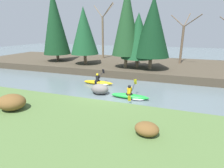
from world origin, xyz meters
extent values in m
plane|color=slate|center=(0.00, 0.00, 0.00)|extent=(90.00, 90.00, 0.00)
cube|color=#56753D|center=(0.00, -5.43, 0.28)|extent=(44.00, 7.14, 0.57)
cube|color=#4C4233|center=(0.00, 10.75, 0.38)|extent=(44.00, 11.12, 0.76)
cylinder|color=brown|center=(-10.47, 8.79, 1.21)|extent=(0.36, 0.36, 0.91)
cone|color=#143D1E|center=(-10.47, 8.79, 5.63)|extent=(3.45, 3.45, 7.92)
cylinder|color=brown|center=(-5.90, 7.86, 1.36)|extent=(0.36, 0.36, 1.19)
cone|color=#194C28|center=(-5.90, 7.86, 4.61)|extent=(3.26, 3.26, 5.32)
cylinder|color=#7A664C|center=(-0.73, 7.41, 1.43)|extent=(0.36, 0.36, 1.34)
cone|color=#1E4723|center=(-0.73, 7.41, 5.61)|extent=(3.01, 3.01, 7.02)
cylinder|color=#7A664C|center=(0.44, 7.78, 1.26)|extent=(0.36, 0.36, 1.00)
cone|color=#194C28|center=(0.44, 7.78, 4.09)|extent=(3.53, 3.53, 4.65)
cylinder|color=#7A664C|center=(1.90, 7.46, 1.40)|extent=(0.36, 0.36, 1.27)
cone|color=#0F3319|center=(1.90, 7.46, 4.97)|extent=(3.68, 3.68, 5.87)
cylinder|color=#7A664C|center=(-5.67, 13.10, 3.65)|extent=(0.28, 0.28, 5.78)
cylinder|color=#7A664C|center=(-6.67, 13.94, 7.30)|extent=(2.11, 1.80, 1.91)
cylinder|color=#7A664C|center=(-4.62, 12.22, 7.18)|extent=(2.22, 1.89, 1.68)
cylinder|color=#7A664C|center=(-5.26, 14.25, 7.41)|extent=(0.96, 2.39, 2.13)
cylinder|color=brown|center=(4.99, 12.05, 2.99)|extent=(0.28, 0.28, 4.46)
cylinder|color=brown|center=(4.22, 12.70, 5.77)|extent=(1.66, 1.42, 1.50)
cylinder|color=brown|center=(5.81, 11.37, 5.68)|extent=(1.74, 1.49, 1.32)
cylinder|color=brown|center=(5.31, 12.93, 5.86)|extent=(0.77, 1.87, 1.66)
ellipsoid|color=brown|center=(-3.82, -4.62, 0.98)|extent=(1.52, 1.27, 0.82)
ellipsoid|color=brown|center=(3.32, -4.71, 0.83)|extent=(0.98, 0.82, 0.53)
ellipsoid|color=green|center=(1.44, 0.34, 0.17)|extent=(2.71, 0.63, 0.34)
cone|color=green|center=(2.68, 0.35, 0.19)|extent=(0.35, 0.20, 0.20)
cylinder|color=black|center=(1.39, 0.34, 0.31)|extent=(0.48, 0.48, 0.08)
cylinder|color=yellow|center=(1.39, 0.34, 0.56)|extent=(0.30, 0.30, 0.42)
sphere|color=black|center=(1.39, 0.34, 0.89)|extent=(0.23, 0.23, 0.23)
cylinder|color=yellow|center=(1.49, 0.58, 0.65)|extent=(0.09, 0.23, 0.35)
cylinder|color=yellow|center=(1.49, 0.10, 0.65)|extent=(0.09, 0.23, 0.35)
cylinder|color=black|center=(1.62, 0.34, 0.69)|extent=(0.06, 1.91, 0.65)
cube|color=yellow|center=(1.61, 1.29, 1.00)|extent=(0.20, 0.16, 0.41)
cube|color=yellow|center=(1.63, -0.61, 0.38)|extent=(0.20, 0.16, 0.41)
ellipsoid|color=white|center=(1.99, 0.35, 0.09)|extent=(1.11, 0.71, 0.18)
ellipsoid|color=yellow|center=(-2.06, 2.79, 0.17)|extent=(2.72, 0.68, 0.34)
cone|color=yellow|center=(-0.82, 2.83, 0.19)|extent=(0.36, 0.21, 0.20)
cylinder|color=black|center=(-2.11, 2.79, 0.31)|extent=(0.49, 0.49, 0.08)
cylinder|color=black|center=(-2.11, 2.79, 0.56)|extent=(0.31, 0.31, 0.42)
sphere|color=yellow|center=(-2.11, 2.79, 0.89)|extent=(0.24, 0.24, 0.23)
cylinder|color=black|center=(-2.02, 3.03, 0.65)|extent=(0.10, 0.23, 0.35)
cylinder|color=black|center=(-2.00, 2.55, 0.65)|extent=(0.10, 0.23, 0.35)
cylinder|color=black|center=(-1.88, 2.79, 0.69)|extent=(0.09, 1.91, 0.65)
cube|color=black|center=(-1.91, 3.75, 1.00)|extent=(0.20, 0.16, 0.41)
cube|color=black|center=(-1.85, 1.84, 0.38)|extent=(0.20, 0.16, 0.41)
ellipsoid|color=white|center=(-1.51, 2.81, 0.09)|extent=(1.12, 0.73, 0.18)
ellipsoid|color=slate|center=(-0.94, 0.56, 0.38)|extent=(1.35, 1.06, 0.76)
camera|label=1|loc=(4.00, -11.00, 4.59)|focal=28.00mm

